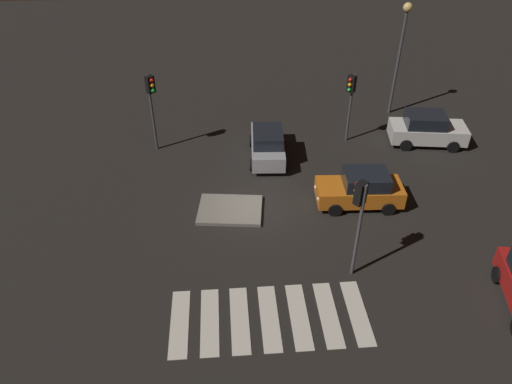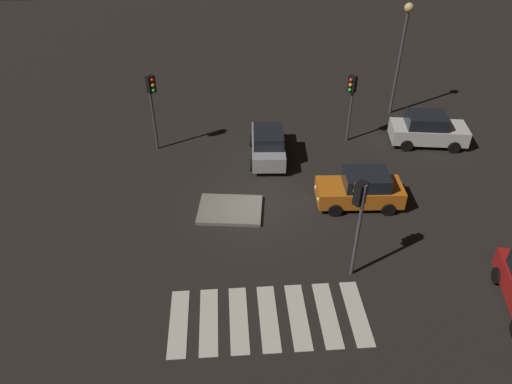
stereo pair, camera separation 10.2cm
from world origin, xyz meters
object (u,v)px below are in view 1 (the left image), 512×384
car_white (427,129)px  traffic_light_north (351,92)px  traffic_island (230,210)px  traffic_light_east (359,207)px  traffic_light_west (151,95)px  street_lamp (402,40)px  car_orange (361,189)px  car_silver (268,144)px

car_white → traffic_light_north: traffic_light_north is taller
traffic_island → traffic_light_east: 7.50m
car_white → traffic_light_west: traffic_light_west is taller
street_lamp → car_white: bearing=-77.6°
traffic_light_west → street_lamp: street_lamp is taller
traffic_island → traffic_light_west: bearing=123.1°
street_lamp → car_orange: bearing=-115.0°
street_lamp → traffic_island: bearing=-138.2°
traffic_light_north → street_lamp: (3.83, 3.52, 1.72)m
car_white → traffic_island: bearing=-146.2°
traffic_light_north → street_lamp: size_ratio=0.59×
traffic_island → car_orange: car_orange is taller
traffic_island → car_silver: car_silver is taller
car_silver → traffic_light_north: size_ratio=1.04×
car_orange → traffic_light_east: 5.53m
car_silver → car_orange: 6.28m
traffic_light_east → street_lamp: (6.12, 14.38, 1.42)m
car_silver → traffic_light_east: traffic_light_east is taller
car_silver → street_lamp: bearing=-56.6°
traffic_light_east → traffic_light_west: bearing=2.0°
car_silver → car_white: size_ratio=0.94×
car_silver → car_orange: bearing=-134.8°
traffic_light_north → traffic_light_west: 11.28m
traffic_island → traffic_light_east: size_ratio=0.73×
traffic_light_east → street_lamp: size_ratio=0.65×
car_silver → traffic_light_east: 10.00m
car_silver → traffic_light_north: (4.91, 1.55, 2.29)m
car_orange → traffic_light_west: traffic_light_west is taller
traffic_light_east → traffic_island: bearing=9.7°
car_silver → traffic_light_east: bearing=-161.0°
traffic_island → street_lamp: street_lamp is taller
car_white → traffic_light_east: traffic_light_east is taller
traffic_island → traffic_light_west: 8.16m
car_silver → street_lamp: (8.74, 5.08, 4.01)m
traffic_light_north → traffic_light_west: traffic_light_west is taller
traffic_island → car_orange: 6.57m
traffic_light_east → street_lamp: bearing=-61.0°
traffic_light_west → traffic_light_east: bearing=-1.5°
traffic_light_west → street_lamp: 15.61m
car_orange → traffic_light_north: 6.67m
traffic_island → traffic_light_north: (7.22, 6.36, 3.12)m
traffic_island → car_orange: (6.51, 0.13, 0.82)m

